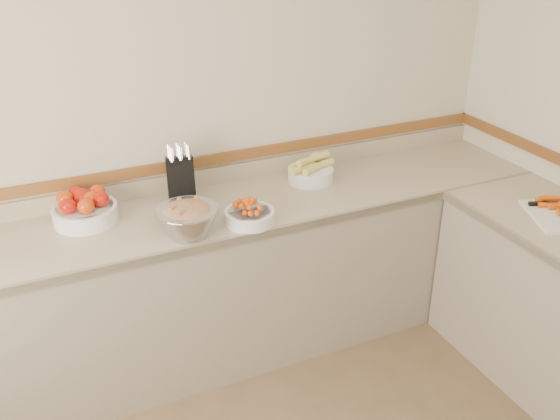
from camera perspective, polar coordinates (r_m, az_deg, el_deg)
name	(u,v)px	position (r m, az deg, el deg)	size (l,w,h in m)	color
back_wall	(168,122)	(3.37, -10.18, 7.96)	(4.00, 4.00, 0.00)	beige
counter_back	(197,287)	(3.46, -7.60, -6.98)	(4.00, 0.65, 1.08)	tan
knife_block	(181,180)	(3.30, -9.06, 2.74)	(0.17, 0.20, 0.34)	black
tomato_bowl	(85,208)	(3.26, -17.44, 0.14)	(0.32, 0.32, 0.16)	white
cherry_tomato_bowl	(249,214)	(3.11, -2.82, -0.39)	(0.25, 0.25, 0.14)	white
corn_bowl	(311,171)	(3.57, 2.81, 3.55)	(0.29, 0.26, 0.16)	white
rhubarb_bowl	(187,219)	(3.00, -8.47, -0.80)	(0.31, 0.31, 0.17)	#B2B2BA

